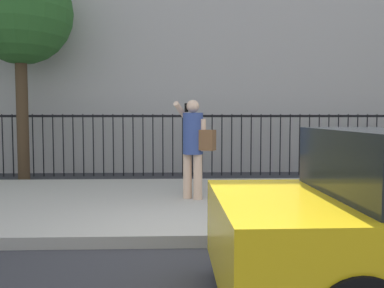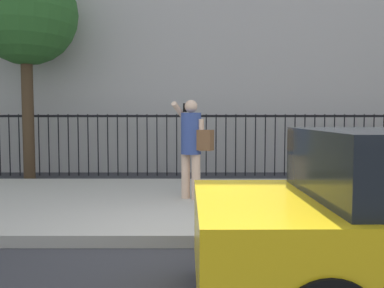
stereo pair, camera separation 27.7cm
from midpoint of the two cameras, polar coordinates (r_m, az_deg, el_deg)
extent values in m
plane|color=#333338|center=(5.00, -0.54, -14.24)|extent=(60.00, 60.00, 0.00)
cube|color=#B2ADA3|center=(7.11, -1.01, -8.12)|extent=(28.00, 4.40, 0.15)
cube|color=black|center=(10.65, -1.37, 3.88)|extent=(12.00, 0.04, 0.06)
cylinder|color=black|center=(11.63, -25.34, -0.19)|extent=(0.03, 0.03, 1.60)
cylinder|color=black|center=(11.53, -24.17, -0.19)|extent=(0.03, 0.03, 1.60)
cylinder|color=black|center=(11.43, -22.99, -0.19)|extent=(0.03, 0.03, 1.60)
cylinder|color=black|center=(11.35, -21.78, -0.18)|extent=(0.03, 0.03, 1.60)
cylinder|color=black|center=(11.26, -20.56, -0.18)|extent=(0.03, 0.03, 1.60)
cylinder|color=black|center=(11.18, -19.32, -0.18)|extent=(0.03, 0.03, 1.60)
cylinder|color=black|center=(11.11, -18.06, -0.18)|extent=(0.03, 0.03, 1.60)
cylinder|color=black|center=(11.04, -16.79, -0.18)|extent=(0.03, 0.03, 1.60)
cylinder|color=black|center=(10.98, -15.50, -0.17)|extent=(0.03, 0.03, 1.60)
cylinder|color=black|center=(10.92, -14.20, -0.17)|extent=(0.03, 0.03, 1.60)
cylinder|color=black|center=(10.87, -12.88, -0.17)|extent=(0.03, 0.03, 1.60)
cylinder|color=black|center=(10.83, -11.55, -0.17)|extent=(0.03, 0.03, 1.60)
cylinder|color=black|center=(10.79, -10.22, -0.16)|extent=(0.03, 0.03, 1.60)
cylinder|color=black|center=(10.75, -8.87, -0.16)|extent=(0.03, 0.03, 1.60)
cylinder|color=black|center=(10.73, -7.52, -0.16)|extent=(0.03, 0.03, 1.60)
cylinder|color=black|center=(10.71, -6.16, -0.15)|extent=(0.03, 0.03, 1.60)
cylinder|color=black|center=(10.69, -4.79, -0.15)|extent=(0.03, 0.03, 1.60)
cylinder|color=black|center=(10.68, -3.42, -0.15)|extent=(0.03, 0.03, 1.60)
cylinder|color=black|center=(10.68, -2.05, -0.14)|extent=(0.03, 0.03, 1.60)
cylinder|color=black|center=(10.68, -0.68, -0.14)|extent=(0.03, 0.03, 1.60)
cylinder|color=black|center=(10.69, 0.68, -0.14)|extent=(0.03, 0.03, 1.60)
cylinder|color=black|center=(10.70, 2.05, -0.13)|extent=(0.03, 0.03, 1.60)
cylinder|color=black|center=(10.73, 3.41, -0.13)|extent=(0.03, 0.03, 1.60)
cylinder|color=black|center=(10.75, 4.76, -0.13)|extent=(0.03, 0.03, 1.60)
cylinder|color=black|center=(10.79, 6.11, -0.12)|extent=(0.03, 0.03, 1.60)
cylinder|color=black|center=(10.83, 7.45, -0.12)|extent=(0.03, 0.03, 1.60)
cylinder|color=black|center=(10.87, 8.78, -0.12)|extent=(0.03, 0.03, 1.60)
cylinder|color=black|center=(10.92, 10.09, -0.11)|extent=(0.03, 0.03, 1.60)
cylinder|color=black|center=(10.98, 11.40, -0.11)|extent=(0.03, 0.03, 1.60)
cylinder|color=black|center=(11.04, 12.68, -0.10)|extent=(0.03, 0.03, 1.60)
cylinder|color=black|center=(11.11, 13.96, -0.10)|extent=(0.03, 0.03, 1.60)
cylinder|color=black|center=(11.18, 15.22, -0.10)|extent=(0.03, 0.03, 1.60)
cylinder|color=black|center=(11.26, 16.46, -0.09)|extent=(0.03, 0.03, 1.60)
cylinder|color=black|center=(11.34, 17.68, -0.09)|extent=(0.03, 0.03, 1.60)
cylinder|color=black|center=(11.43, 18.89, -0.09)|extent=(0.03, 0.03, 1.60)
cylinder|color=black|center=(11.52, 20.07, -0.08)|extent=(0.03, 0.03, 1.60)
cylinder|color=black|center=(11.62, 21.24, -0.08)|extent=(0.03, 0.03, 1.60)
cylinder|color=black|center=(11.73, 22.38, -0.07)|extent=(0.03, 0.03, 1.60)
cylinder|color=black|center=(11.83, 23.51, -0.07)|extent=(0.03, 0.03, 1.60)
cylinder|color=black|center=(4.29, 10.61, -12.94)|extent=(0.64, 0.23, 0.64)
cylinder|color=beige|center=(7.05, -1.76, -4.45)|extent=(0.15, 0.15, 0.76)
cylinder|color=beige|center=(6.96, -0.32, -4.56)|extent=(0.15, 0.15, 0.76)
cylinder|color=#33478C|center=(6.94, -1.06, 1.47)|extent=(0.46, 0.46, 0.70)
sphere|color=beige|center=(6.93, -1.06, 5.24)|extent=(0.22, 0.22, 0.22)
cylinder|color=beige|center=(7.03, -2.50, 4.35)|extent=(0.32, 0.47, 0.38)
cylinder|color=beige|center=(6.84, 0.41, 1.25)|extent=(0.09, 0.09, 0.53)
cube|color=black|center=(7.06, -1.90, 5.05)|extent=(0.07, 0.04, 0.15)
cube|color=brown|center=(6.82, 0.86, 0.55)|extent=(0.32, 0.28, 0.34)
cube|color=#333338|center=(8.96, 23.56, -4.16)|extent=(0.08, 0.41, 0.40)
cylinder|color=#4C3823|center=(10.79, -23.11, 4.22)|extent=(0.28, 0.28, 3.34)
sphere|color=#2D6628|center=(11.06, -23.45, 16.48)|extent=(2.47, 2.47, 2.47)
camera|label=1|loc=(0.14, -91.09, -0.08)|focal=38.56mm
camera|label=2|loc=(0.14, 88.91, 0.08)|focal=38.56mm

